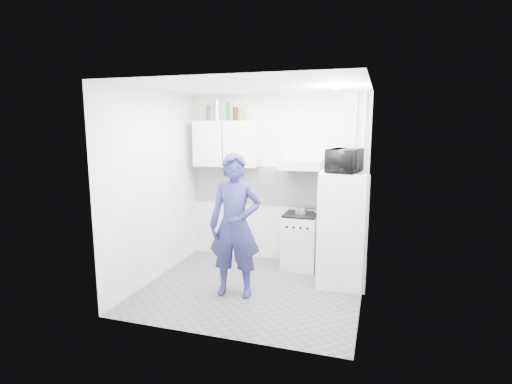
% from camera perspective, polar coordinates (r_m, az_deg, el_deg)
% --- Properties ---
extents(floor, '(2.80, 2.80, 0.00)m').
position_cam_1_polar(floor, '(5.42, -0.69, -13.68)').
color(floor, '#555555').
rests_on(floor, ground).
extents(ceiling, '(2.80, 2.80, 0.00)m').
position_cam_1_polar(ceiling, '(4.99, -0.75, 14.86)').
color(ceiling, white).
rests_on(ceiling, wall_back).
extents(wall_back, '(2.80, 0.00, 2.80)m').
position_cam_1_polar(wall_back, '(6.23, 2.86, 1.84)').
color(wall_back, white).
rests_on(wall_back, floor).
extents(wall_left, '(0.00, 2.60, 2.60)m').
position_cam_1_polar(wall_left, '(5.64, -14.37, 0.71)').
color(wall_left, white).
rests_on(wall_left, floor).
extents(wall_right, '(0.00, 2.60, 2.60)m').
position_cam_1_polar(wall_right, '(4.80, 15.36, -0.85)').
color(wall_right, white).
rests_on(wall_right, floor).
extents(person, '(0.71, 0.51, 1.81)m').
position_cam_1_polar(person, '(4.99, -3.01, -4.81)').
color(person, navy).
rests_on(person, floor).
extents(stove, '(0.50, 0.50, 0.80)m').
position_cam_1_polar(stove, '(6.09, 6.34, -7.06)').
color(stove, silver).
rests_on(stove, floor).
extents(fridge, '(0.68, 0.68, 1.53)m').
position_cam_1_polar(fridge, '(5.48, 12.20, -5.18)').
color(fridge, white).
rests_on(fridge, floor).
extents(stove_top, '(0.48, 0.48, 0.03)m').
position_cam_1_polar(stove_top, '(5.98, 6.41, -3.23)').
color(stove_top, black).
rests_on(stove_top, stove).
extents(saucepan, '(0.18, 0.18, 0.10)m').
position_cam_1_polar(saucepan, '(5.97, 6.49, -2.61)').
color(saucepan, silver).
rests_on(saucepan, stove_top).
extents(microwave, '(0.61, 0.46, 0.30)m').
position_cam_1_polar(microwave, '(5.32, 12.55, 4.41)').
color(microwave, black).
rests_on(microwave, fridge).
extents(bottle_b, '(0.06, 0.06, 0.24)m').
position_cam_1_polar(bottle_b, '(6.36, -6.84, 11.14)').
color(bottle_b, '#144C1E').
rests_on(bottle_b, upper_cabinet).
extents(bottle_c, '(0.08, 0.08, 0.32)m').
position_cam_1_polar(bottle_c, '(6.30, -5.63, 11.55)').
color(bottle_c, silver).
rests_on(bottle_c, upper_cabinet).
extents(bottle_d, '(0.06, 0.06, 0.28)m').
position_cam_1_polar(bottle_d, '(6.23, -4.05, 11.42)').
color(bottle_d, '#144C1E').
rests_on(bottle_d, upper_cabinet).
extents(canister_a, '(0.08, 0.08, 0.20)m').
position_cam_1_polar(canister_a, '(6.19, -2.95, 11.07)').
color(canister_a, black).
rests_on(canister_a, upper_cabinet).
extents(canister_b, '(0.09, 0.09, 0.18)m').
position_cam_1_polar(canister_b, '(6.16, -2.25, 10.97)').
color(canister_b, brown).
rests_on(canister_b, upper_cabinet).
extents(upper_cabinet, '(1.00, 0.35, 0.70)m').
position_cam_1_polar(upper_cabinet, '(6.25, -4.22, 6.92)').
color(upper_cabinet, white).
rests_on(upper_cabinet, wall_back).
extents(range_hood, '(0.60, 0.50, 0.14)m').
position_cam_1_polar(range_hood, '(5.86, 6.54, 3.95)').
color(range_hood, silver).
rests_on(range_hood, wall_back).
extents(backsplash, '(2.74, 0.03, 0.60)m').
position_cam_1_polar(backsplash, '(6.23, 2.82, 0.91)').
color(backsplash, white).
rests_on(backsplash, wall_back).
extents(pipe_a, '(0.05, 0.05, 2.60)m').
position_cam_1_polar(pipe_a, '(5.96, 14.85, 1.17)').
color(pipe_a, silver).
rests_on(pipe_a, floor).
extents(pipe_b, '(0.04, 0.04, 2.60)m').
position_cam_1_polar(pipe_b, '(5.97, 13.70, 1.23)').
color(pipe_b, silver).
rests_on(pipe_b, floor).
extents(ceiling_spot_fixture, '(0.10, 0.10, 0.02)m').
position_cam_1_polar(ceiling_spot_fixture, '(4.97, 11.38, 14.35)').
color(ceiling_spot_fixture, white).
rests_on(ceiling_spot_fixture, ceiling).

